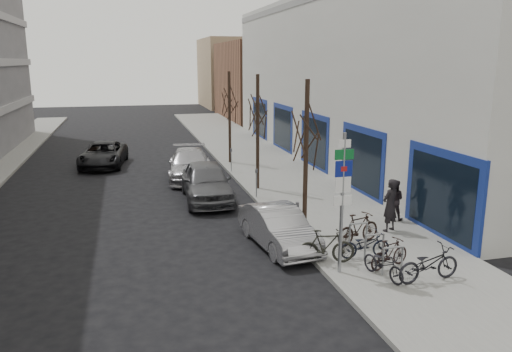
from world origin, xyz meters
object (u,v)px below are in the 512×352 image
tree_far (229,96)px  tree_near (307,121)px  bike_mid_inner (326,246)px  tree_mid (258,105)px  meter_mid (256,180)px  pedestrian_near (390,205)px  pedestrian_far (394,199)px  bike_far_curb (429,261)px  bike_rack (374,244)px  bike_near_right (390,253)px  bike_far_inner (358,228)px  parked_car_back (190,164)px  highway_sign_pole (342,195)px  meter_front (297,217)px  parked_car_front (278,227)px  parked_car_mid (207,182)px  bike_mid_curb (365,243)px  bike_near_left (384,262)px  lane_car (103,154)px  meter_back (231,157)px

tree_far → tree_near: bearing=-90.0°
tree_far → bike_mid_inner: (-0.34, -15.79, -3.41)m
tree_far → tree_mid: bearing=-90.0°
tree_near → meter_mid: size_ratio=4.33×
tree_near → pedestrian_near: size_ratio=2.89×
pedestrian_far → bike_far_curb: bearing=106.9°
bike_rack → pedestrian_far: pedestrian_far is taller
bike_near_right → bike_far_inner: (-0.01, 2.05, 0.08)m
bike_rack → bike_near_right: bearing=-79.0°
tree_far → parked_car_back: (-2.80, -3.09, -3.34)m
bike_near_right → bike_far_curb: 1.23m
highway_sign_pole → meter_front: 3.39m
tree_mid → parked_car_front: (-1.20, -7.26, -3.42)m
tree_near → parked_car_mid: (-2.60, 5.53, -3.24)m
bike_rack → tree_far: size_ratio=0.41×
bike_far_inner → parked_car_back: (-4.13, 11.45, 0.07)m
parked_car_front → bike_mid_curb: bearing=-48.1°
highway_sign_pole → parked_car_back: highway_sign_pole is taller
bike_far_inner → parked_car_mid: parked_car_mid is taller
bike_far_inner → pedestrian_far: pedestrian_far is taller
tree_mid → parked_car_mid: size_ratio=1.09×
highway_sign_pole → bike_rack: highway_sign_pole is taller
tree_near → pedestrian_near: tree_near is taller
bike_mid_curb → meter_front: bearing=36.9°
bike_near_left → meter_front: bearing=94.1°
tree_far → pedestrian_near: tree_far is taller
bike_mid_inner → lane_car: 18.58m
bike_near_left → bike_mid_curb: 1.49m
tree_mid → parked_car_front: tree_mid is taller
bike_mid_curb → bike_near_right: bearing=-155.7°
meter_mid → bike_mid_curb: (1.44, -7.69, -0.28)m
pedestrian_far → pedestrian_near: bearing=91.4°
parked_car_front → parked_car_mid: parked_car_mid is taller
parked_car_front → parked_car_back: 10.80m
tree_far → parked_car_front: 14.23m
meter_mid → parked_car_back: (-2.35, 4.91, -0.15)m
highway_sign_pole → pedestrian_near: (3.17, 2.88, -1.36)m
bike_near_right → bike_mid_inner: bike_mid_inner is taller
bike_rack → tree_far: (-1.20, 15.90, 3.44)m
tree_mid → meter_back: (-0.45, 4.00, -3.19)m
meter_back → parked_car_mid: 5.42m
bike_far_inner → highway_sign_pole: bearing=124.6°
bike_near_left → pedestrian_far: bearing=42.6°
tree_far → bike_rack: bearing=-85.7°
parked_car_mid → meter_back: bearing=68.5°
tree_mid → parked_car_back: size_ratio=1.05×
bike_far_inner → bike_mid_inner: bearing=109.1°
parked_car_mid → lane_car: bearing=119.9°
meter_front → lane_car: 16.44m
tree_far → bike_near_left: (0.83, -17.17, -3.48)m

